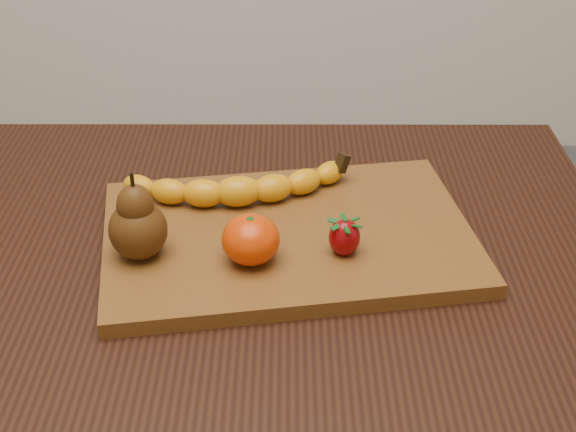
# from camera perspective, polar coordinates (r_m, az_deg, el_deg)

# --- Properties ---
(table) EXTENTS (1.00, 0.70, 0.76)m
(table) POSITION_cam_1_polar(r_m,az_deg,el_deg) (1.05, -4.51, -6.67)
(table) COLOR black
(table) RESTS_ON ground
(cutting_board) EXTENTS (0.49, 0.37, 0.02)m
(cutting_board) POSITION_cam_1_polar(r_m,az_deg,el_deg) (0.99, 0.00, -1.46)
(cutting_board) COLOR brown
(cutting_board) RESTS_ON table
(banana) EXTENTS (0.26, 0.10, 0.04)m
(banana) POSITION_cam_1_polar(r_m,az_deg,el_deg) (1.03, -3.56, 1.76)
(banana) COLOR orange
(banana) RESTS_ON cutting_board
(pear) EXTENTS (0.09, 0.09, 0.11)m
(pear) POSITION_cam_1_polar(r_m,az_deg,el_deg) (0.93, -10.73, 0.02)
(pear) COLOR #47280B
(pear) RESTS_ON cutting_board
(mandarin) EXTENTS (0.07, 0.07, 0.06)m
(mandarin) POSITION_cam_1_polar(r_m,az_deg,el_deg) (0.92, -2.67, -1.68)
(mandarin) COLOR #CE3402
(mandarin) RESTS_ON cutting_board
(strawberry) EXTENTS (0.05, 0.05, 0.05)m
(strawberry) POSITION_cam_1_polar(r_m,az_deg,el_deg) (0.94, 4.04, -1.42)
(strawberry) COLOR #810308
(strawberry) RESTS_ON cutting_board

